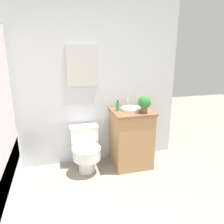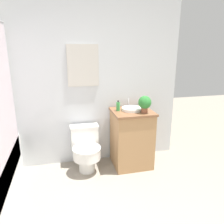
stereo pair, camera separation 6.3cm
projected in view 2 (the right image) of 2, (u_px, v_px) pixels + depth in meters
name	position (u px, v px, depth m)	size (l,w,h in m)	color
wall_back	(59.00, 80.00, 3.01)	(3.53, 0.07, 2.50)	silver
toilet	(86.00, 148.00, 3.07)	(0.40, 0.51, 0.62)	white
vanity	(132.00, 138.00, 3.18)	(0.56, 0.53, 0.84)	#AD7F51
sink	(132.00, 109.00, 3.07)	(0.29, 0.32, 0.13)	white
soap_bottle	(118.00, 106.00, 3.04)	(0.05, 0.05, 0.15)	green
potted_plant	(145.00, 103.00, 2.92)	(0.18, 0.18, 0.23)	brown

